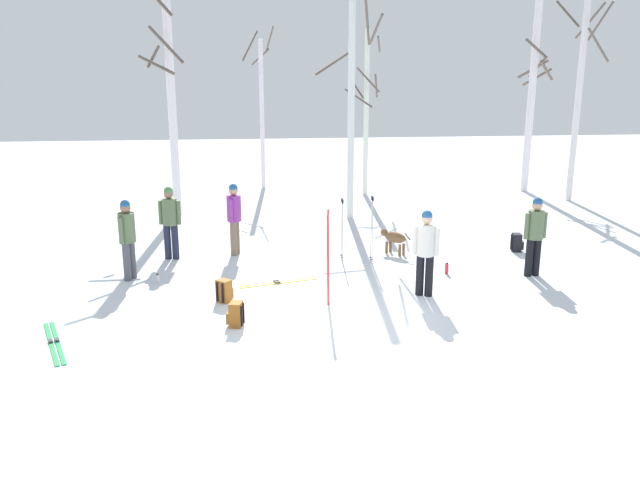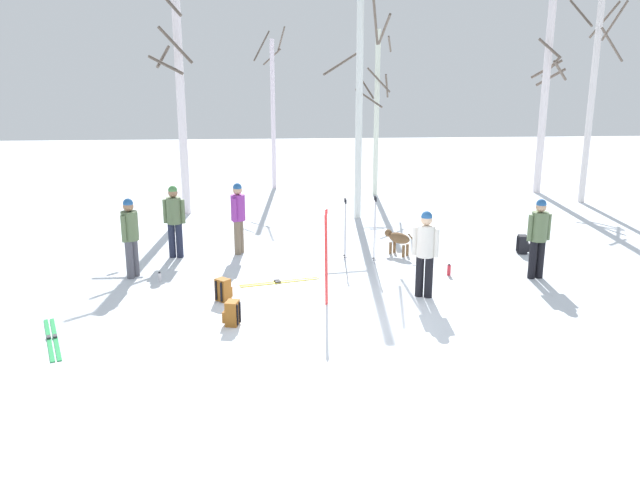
{
  "view_description": "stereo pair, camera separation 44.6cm",
  "coord_description": "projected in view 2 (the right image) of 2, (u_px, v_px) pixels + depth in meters",
  "views": [
    {
      "loc": [
        -1.51,
        -10.58,
        4.39
      ],
      "look_at": [
        -0.17,
        1.98,
        1.0
      ],
      "focal_mm": 36.62,
      "sensor_mm": 36.0,
      "label": 1
    },
    {
      "loc": [
        -1.06,
        -10.62,
        4.39
      ],
      "look_at": [
        -0.17,
        1.98,
        1.0
      ],
      "focal_mm": 36.62,
      "sensor_mm": 36.0,
      "label": 2
    }
  ],
  "objects": [
    {
      "name": "backpack_0",
      "position": [
        523.0,
        245.0,
        15.7
      ],
      "size": [
        0.31,
        0.29,
        0.44
      ],
      "color": "black",
      "rests_on": "ground_plane"
    },
    {
      "name": "ski_pair_lying_1",
      "position": [
        52.0,
        339.0,
        10.8
      ],
      "size": [
        0.84,
        1.83,
        0.05
      ],
      "color": "green",
      "rests_on": "ground_plane"
    },
    {
      "name": "ski_poles_1",
      "position": [
        375.0,
        228.0,
        14.83
      ],
      "size": [
        0.07,
        0.26,
        1.54
      ],
      "color": "#B2B2BC",
      "rests_on": "ground_plane"
    },
    {
      "name": "birch_tree_4",
      "position": [
        545.0,
        96.0,
        22.43
      ],
      "size": [
        1.21,
        1.43,
        6.52
      ],
      "color": "silver",
      "rests_on": "ground_plane"
    },
    {
      "name": "ski_pair_lying_0",
      "position": [
        279.0,
        282.0,
        13.64
      ],
      "size": [
        1.68,
        0.61,
        0.05
      ],
      "color": "yellow",
      "rests_on": "ground_plane"
    },
    {
      "name": "birch_tree_3",
      "position": [
        377.0,
        111.0,
        22.08
      ],
      "size": [
        1.27,
        1.06,
        5.55
      ],
      "color": "silver",
      "rests_on": "ground_plane"
    },
    {
      "name": "person_1",
      "position": [
        130.0,
        233.0,
        13.73
      ],
      "size": [
        0.34,
        0.48,
        1.72
      ],
      "color": "#4C4C56",
      "rests_on": "ground_plane"
    },
    {
      "name": "person_0",
      "position": [
        539.0,
        233.0,
        13.67
      ],
      "size": [
        0.52,
        0.34,
        1.72
      ],
      "color": "black",
      "rests_on": "ground_plane"
    },
    {
      "name": "water_bottle_0",
      "position": [
        449.0,
        270.0,
        14.07
      ],
      "size": [
        0.08,
        0.08,
        0.25
      ],
      "color": "red",
      "rests_on": "ground_plane"
    },
    {
      "name": "person_4",
      "position": [
        174.0,
        217.0,
        15.17
      ],
      "size": [
        0.52,
        0.34,
        1.72
      ],
      "color": "#1E2338",
      "rests_on": "ground_plane"
    },
    {
      "name": "ground_plane",
      "position": [
        337.0,
        324.0,
        11.44
      ],
      "size": [
        60.0,
        60.0,
        0.0
      ],
      "primitive_type": "plane",
      "color": "white"
    },
    {
      "name": "backpack_2",
      "position": [
        223.0,
        290.0,
        12.53
      ],
      "size": [
        0.34,
        0.35,
        0.44
      ],
      "color": "#99591E",
      "rests_on": "ground_plane"
    },
    {
      "name": "person_3",
      "position": [
        238.0,
        214.0,
        15.49
      ],
      "size": [
        0.34,
        0.49,
        1.72
      ],
      "color": "#72604C",
      "rests_on": "ground_plane"
    },
    {
      "name": "ski_pair_planted_0",
      "position": [
        326.0,
        258.0,
        12.12
      ],
      "size": [
        0.09,
        0.2,
        1.86
      ],
      "color": "red",
      "rests_on": "ground_plane"
    },
    {
      "name": "birch_tree_0",
      "position": [
        180.0,
        103.0,
        19.08
      ],
      "size": [
        1.31,
        1.44,
        6.52
      ],
      "color": "white",
      "rests_on": "ground_plane"
    },
    {
      "name": "ski_poles_0",
      "position": [
        345.0,
        227.0,
        15.06
      ],
      "size": [
        0.07,
        0.27,
        1.44
      ],
      "color": "#B2B2BC",
      "rests_on": "ground_plane"
    },
    {
      "name": "birch_tree_1",
      "position": [
        273.0,
        111.0,
        23.42
      ],
      "size": [
        1.15,
        0.9,
        5.7
      ],
      "color": "silver",
      "rests_on": "ground_plane"
    },
    {
      "name": "person_2",
      "position": [
        425.0,
        248.0,
        12.55
      ],
      "size": [
        0.48,
        0.34,
        1.72
      ],
      "color": "black",
      "rests_on": "ground_plane"
    },
    {
      "name": "backpack_1",
      "position": [
        232.0,
        313.0,
        11.34
      ],
      "size": [
        0.32,
        0.3,
        0.44
      ],
      "color": "#99591E",
      "rests_on": "ground_plane"
    },
    {
      "name": "water_bottle_1",
      "position": [
        160.0,
        277.0,
        13.67
      ],
      "size": [
        0.07,
        0.07,
        0.21
      ],
      "color": "silver",
      "rests_on": "ground_plane"
    },
    {
      "name": "birch_tree_2",
      "position": [
        360.0,
        94.0,
        18.49
      ],
      "size": [
        1.79,
        1.7,
        6.98
      ],
      "color": "silver",
      "rests_on": "ground_plane"
    },
    {
      "name": "dog",
      "position": [
        398.0,
        239.0,
        15.56
      ],
      "size": [
        0.63,
        0.7,
        0.57
      ],
      "color": "brown",
      "rests_on": "ground_plane"
    },
    {
      "name": "birch_tree_5",
      "position": [
        595.0,
        72.0,
        20.53
      ],
      "size": [
        1.52,
        1.38,
        8.0
      ],
      "color": "silver",
      "rests_on": "ground_plane"
    }
  ]
}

